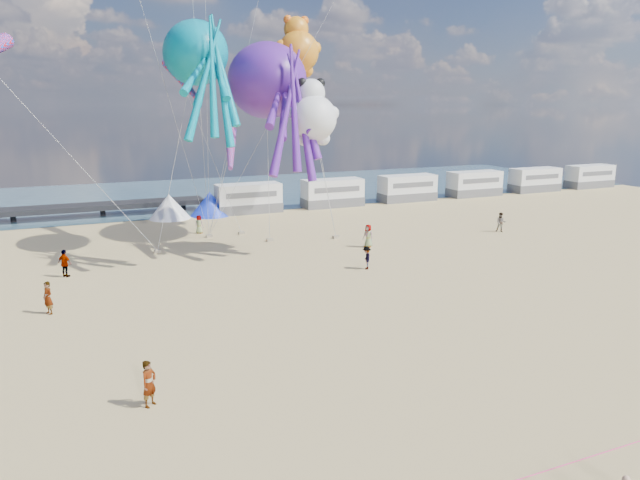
{
  "coord_description": "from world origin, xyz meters",
  "views": [
    {
      "loc": [
        -9.9,
        -16.33,
        10.85
      ],
      "look_at": [
        -0.42,
        6.0,
        5.1
      ],
      "focal_mm": 32.0,
      "sensor_mm": 36.0,
      "label": 1
    }
  ],
  "objects": [
    {
      "name": "water",
      "position": [
        0.0,
        55.0,
        0.02
      ],
      "size": [
        120.0,
        120.0,
        0.0
      ],
      "primitive_type": "plane",
      "color": "#325060",
      "rests_on": "ground"
    },
    {
      "name": "windsock_mid",
      "position": [
        -1.89,
        30.0,
        12.78
      ],
      "size": [
        2.08,
        6.81,
        6.73
      ],
      "primitive_type": null,
      "rotation": [
        0.0,
        0.0,
        0.16
      ],
      "color": "red"
    },
    {
      "name": "beachgoer_3",
      "position": [
        -11.23,
        22.65,
        0.91
      ],
      "size": [
        1.31,
        1.31,
        1.82
      ],
      "primitive_type": "imported",
      "rotation": [
        0.0,
        0.0,
        2.36
      ],
      "color": "#7F6659",
      "rests_on": "ground"
    },
    {
      "name": "kite_octopus_teal",
      "position": [
        -1.49,
        26.15,
        14.45
      ],
      "size": [
        6.21,
        10.27,
        10.95
      ],
      "primitive_type": null,
      "rotation": [
        0.0,
        0.0,
        -0.23
      ],
      "color": "#007E95"
    },
    {
      "name": "tent_blue",
      "position": [
        2.0,
        40.0,
        1.2
      ],
      "size": [
        4.0,
        4.0,
        2.4
      ],
      "primitive_type": "cone",
      "color": "#1933CC",
      "rests_on": "ground"
    },
    {
      "name": "sandbag_b",
      "position": [
        4.02,
        26.97,
        0.11
      ],
      "size": [
        0.5,
        0.35,
        0.22
      ],
      "primitive_type": "cube",
      "color": "gray",
      "rests_on": "ground"
    },
    {
      "name": "sandbag_e",
      "position": [
        -0.23,
        30.35,
        0.11
      ],
      "size": [
        0.5,
        0.35,
        0.22
      ],
      "primitive_type": "cube",
      "color": "gray",
      "rests_on": "ground"
    },
    {
      "name": "kite_panda",
      "position": [
        5.98,
        22.22,
        9.92
      ],
      "size": [
        4.7,
        4.52,
        5.64
      ],
      "primitive_type": null,
      "rotation": [
        0.0,
        0.0,
        -0.21
      ],
      "color": "silver"
    },
    {
      "name": "beachgoer_6",
      "position": [
        -0.68,
        32.2,
        0.8
      ],
      "size": [
        0.69,
        0.67,
        1.59
      ],
      "primitive_type": "imported",
      "rotation": [
        0.0,
        0.0,
        2.41
      ],
      "color": "#7F6659",
      "rests_on": "ground"
    },
    {
      "name": "beachgoer_5",
      "position": [
        -11.99,
        15.71,
        0.89
      ],
      "size": [
        1.33,
        1.68,
        1.78
      ],
      "primitive_type": "imported",
      "rotation": [
        0.0,
        0.0,
        5.28
      ],
      "color": "#7F6659",
      "rests_on": "ground"
    },
    {
      "name": "motorhome_1",
      "position": [
        15.5,
        40.0,
        1.5
      ],
      "size": [
        6.6,
        2.5,
        3.0
      ],
      "primitive_type": "cube",
      "color": "silver",
      "rests_on": "ground"
    },
    {
      "name": "sandbag_a",
      "position": [
        -4.92,
        26.78,
        0.11
      ],
      "size": [
        0.5,
        0.35,
        0.22
      ],
      "primitive_type": "cube",
      "color": "gray",
      "rests_on": "ground"
    },
    {
      "name": "kite_teddy_orange",
      "position": [
        7.92,
        30.26,
        15.16
      ],
      "size": [
        4.36,
        4.13,
        5.86
      ],
      "primitive_type": null,
      "rotation": [
        0.0,
        0.0,
        -0.06
      ],
      "color": "orange"
    },
    {
      "name": "motorhome_2",
      "position": [
        25.0,
        40.0,
        1.5
      ],
      "size": [
        6.6,
        2.5,
        3.0
      ],
      "primitive_type": "cube",
      "color": "silver",
      "rests_on": "ground"
    },
    {
      "name": "ground",
      "position": [
        0.0,
        0.0,
        0.0
      ],
      "size": [
        120.0,
        120.0,
        0.0
      ],
      "primitive_type": "plane",
      "color": "tan",
      "rests_on": "ground"
    },
    {
      "name": "beachgoer_0",
      "position": [
        10.52,
        22.12,
        0.9
      ],
      "size": [
        0.68,
        0.78,
        1.8
      ],
      "primitive_type": "imported",
      "rotation": [
        0.0,
        0.0,
        5.18
      ],
      "color": "#7F6659",
      "rests_on": "ground"
    },
    {
      "name": "standing_person",
      "position": [
        -8.21,
        3.73,
        0.9
      ],
      "size": [
        0.77,
        0.75,
        1.79
      ],
      "primitive_type": "imported",
      "rotation": [
        0.0,
        0.0,
        0.72
      ],
      "color": "tan",
      "rests_on": "ground"
    },
    {
      "name": "windsock_right",
      "position": [
        0.19,
        23.69,
        7.82
      ],
      "size": [
        2.17,
        4.94,
        4.87
      ],
      "primitive_type": null,
      "rotation": [
        0.0,
        0.0,
        -0.27
      ],
      "color": "red"
    },
    {
      "name": "beachgoer_2",
      "position": [
        7.55,
        16.7,
        0.78
      ],
      "size": [
        0.84,
        0.93,
        1.57
      ],
      "primitive_type": "imported",
      "rotation": [
        0.0,
        0.0,
        4.31
      ],
      "color": "#7F6659",
      "rests_on": "ground"
    },
    {
      "name": "sandbag_c",
      "position": [
        9.42,
        25.8,
        0.11
      ],
      "size": [
        0.5,
        0.35,
        0.22
      ],
      "primitive_type": "cube",
      "color": "gray",
      "rests_on": "ground"
    },
    {
      "name": "motorhome_4",
      "position": [
        44.0,
        40.0,
        1.5
      ],
      "size": [
        6.6,
        2.5,
        3.0
      ],
      "primitive_type": "cube",
      "color": "silver",
      "rests_on": "ground"
    },
    {
      "name": "tent_white",
      "position": [
        -2.0,
        40.0,
        1.2
      ],
      "size": [
        4.0,
        4.0,
        2.4
      ],
      "primitive_type": "cone",
      "color": "white",
      "rests_on": "ground"
    },
    {
      "name": "kite_octopus_purple",
      "position": [
        4.43,
        28.31,
        12.72
      ],
      "size": [
        6.16,
        11.52,
        12.55
      ],
      "primitive_type": null,
      "rotation": [
        0.0,
        0.0,
        -0.14
      ],
      "color": "#541D8E"
    },
    {
      "name": "motorhome_0",
      "position": [
        6.0,
        40.0,
        1.5
      ],
      "size": [
        6.6,
        2.5,
        3.0
      ],
      "primitive_type": "cube",
      "color": "silver",
      "rests_on": "ground"
    },
    {
      "name": "beachgoer_1",
      "position": [
        23.73,
        22.4,
        0.86
      ],
      "size": [
        0.99,
        0.97,
        1.72
      ],
      "primitive_type": "imported",
      "rotation": [
        0.0,
        0.0,
        5.53
      ],
      "color": "#7F6659",
      "rests_on": "ground"
    },
    {
      "name": "sandbag_d",
      "position": [
        2.59,
        30.46,
        0.11
      ],
      "size": [
        0.5,
        0.35,
        0.22
      ],
      "primitive_type": "cube",
      "color": "gray",
      "rests_on": "ground"
    },
    {
      "name": "motorhome_5",
      "position": [
        53.5,
        40.0,
        1.5
      ],
      "size": [
        6.6,
        2.5,
        3.0
      ],
      "primitive_type": "cube",
      "color": "silver",
      "rests_on": "ground"
    },
    {
      "name": "motorhome_3",
      "position": [
        34.5,
        40.0,
        1.5
      ],
      "size": [
        6.6,
        2.5,
        3.0
      ],
      "primitive_type": "cube",
      "color": "silver",
      "rests_on": "ground"
    }
  ]
}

